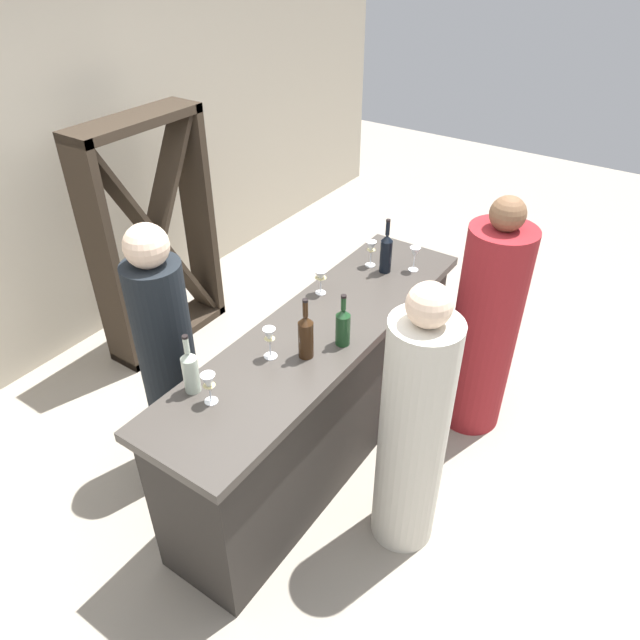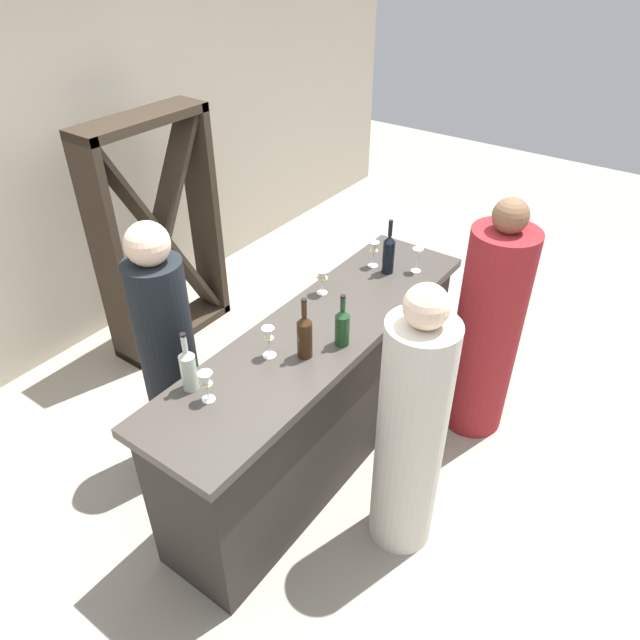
% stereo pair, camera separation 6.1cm
% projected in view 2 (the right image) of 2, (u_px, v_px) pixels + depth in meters
% --- Properties ---
extents(ground_plane, '(12.00, 12.00, 0.00)m').
position_uv_depth(ground_plane, '(320.00, 455.00, 3.60)').
color(ground_plane, '#9E9384').
extents(back_wall, '(8.00, 0.10, 2.80)m').
position_uv_depth(back_wall, '(46.00, 156.00, 3.84)').
color(back_wall, '#B2A893').
rests_on(back_wall, ground).
extents(bar_counter, '(2.19, 0.57, 0.95)m').
position_uv_depth(bar_counter, '(320.00, 396.00, 3.32)').
color(bar_counter, '#2A2723').
rests_on(bar_counter, ground).
extents(wine_rack, '(0.94, 0.28, 1.67)m').
position_uv_depth(wine_rack, '(160.00, 236.00, 4.15)').
color(wine_rack, '#33281E').
rests_on(wine_rack, ground).
extents(wine_bottle_leftmost_clear_pale, '(0.07, 0.07, 0.30)m').
position_uv_depth(wine_bottle_leftmost_clear_pale, '(188.00, 368.00, 2.61)').
color(wine_bottle_leftmost_clear_pale, '#B7C6B2').
rests_on(wine_bottle_leftmost_clear_pale, bar_counter).
extents(wine_bottle_second_left_amber_brown, '(0.07, 0.07, 0.32)m').
position_uv_depth(wine_bottle_second_left_amber_brown, '(305.00, 335.00, 2.79)').
color(wine_bottle_second_left_amber_brown, '#331E0F').
rests_on(wine_bottle_second_left_amber_brown, bar_counter).
extents(wine_bottle_center_olive_green, '(0.07, 0.07, 0.28)m').
position_uv_depth(wine_bottle_center_olive_green, '(342.00, 326.00, 2.88)').
color(wine_bottle_center_olive_green, '#193D1E').
rests_on(wine_bottle_center_olive_green, bar_counter).
extents(wine_bottle_second_right_near_black, '(0.07, 0.07, 0.34)m').
position_uv_depth(wine_bottle_second_right_near_black, '(389.00, 253.00, 3.44)').
color(wine_bottle_second_right_near_black, black).
rests_on(wine_bottle_second_right_near_black, bar_counter).
extents(wine_glass_near_left, '(0.06, 0.06, 0.15)m').
position_uv_depth(wine_glass_near_left, '(418.00, 255.00, 3.46)').
color(wine_glass_near_left, white).
rests_on(wine_glass_near_left, bar_counter).
extents(wine_glass_near_center, '(0.07, 0.07, 0.16)m').
position_uv_depth(wine_glass_near_center, '(268.00, 337.00, 2.80)').
color(wine_glass_near_center, white).
rests_on(wine_glass_near_center, bar_counter).
extents(wine_glass_near_right, '(0.06, 0.06, 0.15)m').
position_uv_depth(wine_glass_near_right, '(206.00, 383.00, 2.55)').
color(wine_glass_near_right, white).
rests_on(wine_glass_near_right, bar_counter).
extents(wine_glass_far_left, '(0.06, 0.06, 0.16)m').
position_uv_depth(wine_glass_far_left, '(374.00, 249.00, 3.51)').
color(wine_glass_far_left, white).
rests_on(wine_glass_far_left, bar_counter).
extents(wine_glass_far_center, '(0.08, 0.08, 0.15)m').
position_uv_depth(wine_glass_far_center, '(322.00, 277.00, 3.26)').
color(wine_glass_far_center, white).
rests_on(wine_glass_far_center, bar_counter).
extents(person_left_guest, '(0.38, 0.38, 1.53)m').
position_uv_depth(person_left_guest, '(410.00, 435.00, 2.76)').
color(person_left_guest, beige).
rests_on(person_left_guest, ground).
extents(person_center_guest, '(0.49, 0.49, 1.53)m').
position_uv_depth(person_center_guest, '(487.00, 331.00, 3.45)').
color(person_center_guest, maroon).
rests_on(person_center_guest, ground).
extents(person_right_guest, '(0.39, 0.39, 1.53)m').
position_uv_depth(person_right_guest, '(169.00, 358.00, 3.21)').
color(person_right_guest, black).
rests_on(person_right_guest, ground).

